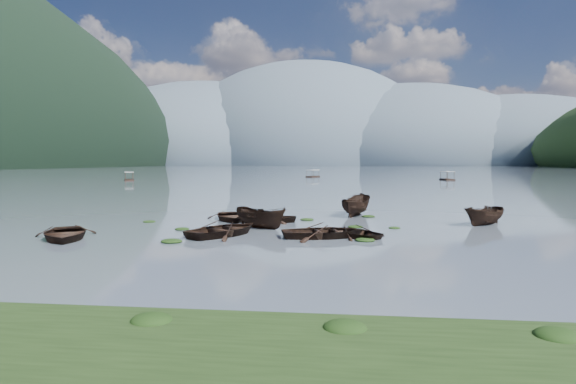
# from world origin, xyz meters

# --- Properties ---
(ground_plane) EXTENTS (2400.00, 2400.00, 0.00)m
(ground_plane) POSITION_xyz_m (0.00, 0.00, 0.00)
(ground_plane) COLOR slate
(near_shore) EXTENTS (60.00, 6.00, 0.50)m
(near_shore) POSITION_xyz_m (0.00, -14.00, 0.00)
(near_shore) COLOR black
(near_shore) RESTS_ON ground
(haze_mtn_a) EXTENTS (520.00, 520.00, 280.00)m
(haze_mtn_a) POSITION_xyz_m (-260.00, 900.00, 0.00)
(haze_mtn_a) COLOR #475666
(haze_mtn_a) RESTS_ON ground
(haze_mtn_b) EXTENTS (520.00, 520.00, 340.00)m
(haze_mtn_b) POSITION_xyz_m (-60.00, 900.00, 0.00)
(haze_mtn_b) COLOR #475666
(haze_mtn_b) RESTS_ON ground
(haze_mtn_c) EXTENTS (520.00, 520.00, 260.00)m
(haze_mtn_c) POSITION_xyz_m (140.00, 900.00, 0.00)
(haze_mtn_c) COLOR #475666
(haze_mtn_c) RESTS_ON ground
(haze_mtn_d) EXTENTS (520.00, 520.00, 220.00)m
(haze_mtn_d) POSITION_xyz_m (320.00, 900.00, 0.00)
(haze_mtn_d) COLOR #475666
(haze_mtn_d) RESTS_ON ground
(rowboat_0) EXTENTS (5.29, 5.82, 0.99)m
(rowboat_0) POSITION_xyz_m (-11.47, 0.61, 0.00)
(rowboat_0) COLOR black
(rowboat_0) RESTS_ON ground
(rowboat_1) EXTENTS (5.75, 6.17, 1.04)m
(rowboat_1) POSITION_xyz_m (-2.82, 2.94, 0.00)
(rowboat_1) COLOR black
(rowboat_1) RESTS_ON ground
(rowboat_2) EXTENTS (4.45, 3.80, 1.66)m
(rowboat_2) POSITION_xyz_m (-1.16, 6.09, 0.00)
(rowboat_2) COLOR black
(rowboat_2) RESTS_ON ground
(rowboat_3) EXTENTS (4.89, 4.90, 0.84)m
(rowboat_3) POSITION_xyz_m (4.64, 3.43, 0.00)
(rowboat_3) COLOR black
(rowboat_3) RESTS_ON ground
(rowboat_4) EXTENTS (5.53, 4.54, 1.00)m
(rowboat_4) POSITION_xyz_m (3.06, 2.76, 0.00)
(rowboat_4) COLOR black
(rowboat_4) RESTS_ON ground
(rowboat_5) EXTENTS (3.99, 3.80, 1.55)m
(rowboat_5) POSITION_xyz_m (13.98, 9.07, 0.00)
(rowboat_5) COLOR black
(rowboat_5) RESTS_ON ground
(rowboat_6) EXTENTS (4.90, 5.54, 0.95)m
(rowboat_6) POSITION_xyz_m (-4.03, 9.82, 0.00)
(rowboat_6) COLOR black
(rowboat_6) RESTS_ON ground
(rowboat_7) EXTENTS (4.66, 3.53, 0.91)m
(rowboat_7) POSITION_xyz_m (-1.30, 9.18, 0.00)
(rowboat_7) COLOR black
(rowboat_7) RESTS_ON ground
(rowboat_8) EXTENTS (3.22, 5.21, 1.89)m
(rowboat_8) POSITION_xyz_m (5.37, 13.86, 0.00)
(rowboat_8) COLOR black
(rowboat_8) RESTS_ON ground
(weed_clump_0) EXTENTS (1.17, 0.96, 0.26)m
(weed_clump_0) POSITION_xyz_m (-5.05, 0.18, 0.00)
(weed_clump_0) COLOR black
(weed_clump_0) RESTS_ON ground
(weed_clump_1) EXTENTS (0.96, 0.77, 0.21)m
(weed_clump_1) POSITION_xyz_m (-6.04, 4.67, 0.00)
(weed_clump_1) COLOR black
(weed_clump_1) RESTS_ON ground
(weed_clump_2) EXTENTS (1.10, 0.88, 0.24)m
(weed_clump_2) POSITION_xyz_m (5.36, 1.72, 0.00)
(weed_clump_2) COLOR black
(weed_clump_2) RESTS_ON ground
(weed_clump_3) EXTENTS (0.78, 0.66, 0.17)m
(weed_clump_3) POSITION_xyz_m (7.59, 6.77, 0.00)
(weed_clump_3) COLOR black
(weed_clump_3) RESTS_ON ground
(weed_clump_4) EXTENTS (1.01, 0.80, 0.21)m
(weed_clump_4) POSITION_xyz_m (5.06, 6.92, 0.00)
(weed_clump_4) COLOR black
(weed_clump_4) RESTS_ON ground
(weed_clump_5) EXTENTS (0.93, 0.75, 0.20)m
(weed_clump_5) POSITION_xyz_m (-9.67, 7.98, 0.00)
(weed_clump_5) COLOR black
(weed_clump_5) RESTS_ON ground
(weed_clump_6) EXTENTS (1.02, 0.85, 0.21)m
(weed_clump_6) POSITION_xyz_m (1.61, 10.37, 0.00)
(weed_clump_6) COLOR black
(weed_clump_6) RESTS_ON ground
(weed_clump_7) EXTENTS (1.03, 0.83, 0.23)m
(weed_clump_7) POSITION_xyz_m (6.33, 12.83, 0.00)
(weed_clump_7) COLOR black
(weed_clump_7) RESTS_ON ground
(pontoon_left) EXTENTS (4.29, 5.59, 1.98)m
(pontoon_left) POSITION_xyz_m (-46.37, 81.35, 0.00)
(pontoon_left) COLOR black
(pontoon_left) RESTS_ON ground
(pontoon_centre) EXTENTS (4.23, 5.83, 2.06)m
(pontoon_centre) POSITION_xyz_m (-3.28, 113.32, 0.00)
(pontoon_centre) COLOR black
(pontoon_centre) RESTS_ON ground
(pontoon_right) EXTENTS (2.74, 5.59, 2.07)m
(pontoon_right) POSITION_xyz_m (31.41, 92.76, 0.00)
(pontoon_right) COLOR black
(pontoon_right) RESTS_ON ground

